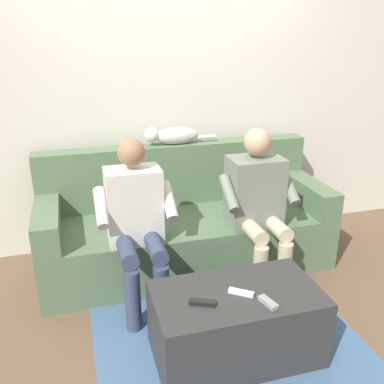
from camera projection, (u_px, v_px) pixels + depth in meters
ground_plane at (214, 315)px, 2.83m from camera, size 8.00×8.00×0.00m
back_wall at (168, 88)px, 3.47m from camera, size 5.03×0.06×2.63m
couch at (184, 225)px, 3.39m from camera, size 2.19×0.81×0.90m
coffee_table at (236, 323)px, 2.42m from camera, size 0.92×0.52×0.41m
person_left_seated at (258, 199)px, 3.04m from camera, size 0.53×0.53×1.13m
person_right_seated at (136, 217)px, 2.79m from camera, size 0.51×0.56×1.12m
cat_on_backrest at (172, 135)px, 3.38m from camera, size 0.58×0.13×0.15m
remote_gray at (268, 302)px, 2.24m from camera, size 0.07×0.13×0.02m
remote_black at (202, 303)px, 2.24m from camera, size 0.14×0.10×0.02m
remote_white at (241, 292)px, 2.33m from camera, size 0.13×0.11×0.02m
floor_rug at (227, 339)px, 2.60m from camera, size 1.57×1.59×0.01m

